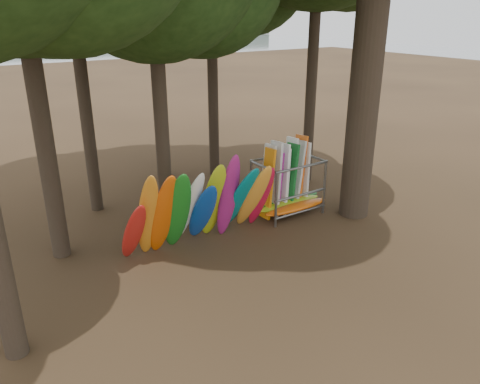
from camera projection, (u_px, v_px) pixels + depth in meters
ground at (265, 248)px, 14.75m from camera, size 120.00×120.00×0.00m
kayak_row at (204, 207)px, 14.39m from camera, size 5.22×2.20×3.14m
storage_rack at (287, 188)px, 16.98m from camera, size 3.15×1.63×2.78m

